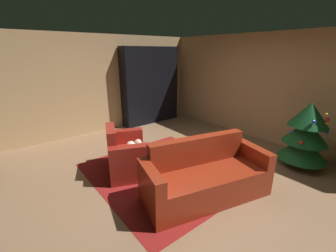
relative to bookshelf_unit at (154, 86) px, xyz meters
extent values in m
plane|color=#916B4B|center=(2.84, -1.39, -1.09)|extent=(7.33, 7.33, 0.00)
cube|color=tan|center=(2.84, 1.24, 0.17)|extent=(6.23, 0.06, 2.51)
cube|color=tan|center=(-0.25, -1.39, 0.17)|extent=(0.06, 5.32, 2.51)
cube|color=maroon|center=(2.66, -1.65, -1.08)|extent=(2.60, 2.40, 0.01)
cube|color=black|center=(0.13, -0.11, 0.02)|extent=(0.03, 1.81, 2.22)
cube|color=black|center=(-0.02, 0.78, 0.02)|extent=(0.34, 0.03, 2.22)
cube|color=black|center=(-0.02, -1.00, 0.02)|extent=(0.34, 0.03, 2.22)
cube|color=black|center=(-0.02, -0.11, -1.07)|extent=(0.32, 1.76, 0.03)
cube|color=black|center=(-0.02, -0.11, -0.71)|extent=(0.32, 1.76, 0.03)
cube|color=black|center=(-0.02, -0.11, -0.34)|extent=(0.32, 1.76, 0.02)
cube|color=black|center=(-0.02, -0.11, 0.02)|extent=(0.32, 1.76, 0.02)
cube|color=black|center=(-0.02, -0.11, 0.39)|extent=(0.32, 1.76, 0.02)
cube|color=black|center=(-0.02, -0.11, 0.75)|extent=(0.32, 1.76, 0.02)
cube|color=black|center=(-0.02, -0.11, 1.12)|extent=(0.32, 1.76, 0.03)
cube|color=black|center=(-0.15, -0.11, -0.40)|extent=(0.05, 0.93, 0.58)
cube|color=black|center=(-0.13, -0.11, -0.40)|extent=(0.03, 0.96, 0.61)
cube|color=#884E8F|center=(-0.09, 0.73, -0.92)|extent=(0.19, 0.03, 0.29)
cube|color=#442E28|center=(-0.07, 0.69, -0.91)|extent=(0.24, 0.04, 0.31)
cube|color=red|center=(-0.06, 0.65, -0.96)|extent=(0.25, 0.03, 0.20)
cube|color=#434030|center=(-0.07, 0.62, -0.93)|extent=(0.24, 0.04, 0.27)
cube|color=#2C4489|center=(-0.06, 0.57, -0.93)|extent=(0.25, 0.04, 0.25)
cube|color=red|center=(-0.08, 0.53, -0.93)|extent=(0.22, 0.03, 0.27)
cube|color=orange|center=(-0.11, 0.70, 0.18)|extent=(0.16, 0.05, 0.30)
cube|color=gold|center=(-0.06, 0.65, 0.16)|extent=(0.25, 0.04, 0.26)
cube|color=#552A29|center=(-0.09, 0.60, 0.14)|extent=(0.19, 0.04, 0.21)
cube|color=#135597|center=(-0.09, 0.56, 0.15)|extent=(0.20, 0.03, 0.24)
cube|color=#3A8D30|center=(-0.09, 0.53, 0.14)|extent=(0.20, 0.03, 0.22)
cube|color=orange|center=(-0.07, 0.70, 0.52)|extent=(0.23, 0.05, 0.24)
cube|color=#397A32|center=(-0.09, 0.65, 0.52)|extent=(0.19, 0.05, 0.23)
cube|color=#934597|center=(-0.07, 0.60, 0.49)|extent=(0.23, 0.03, 0.19)
cube|color=#8F4D91|center=(-0.09, 0.55, 0.52)|extent=(0.20, 0.05, 0.23)
cube|color=orange|center=(-0.09, 0.51, 0.50)|extent=(0.19, 0.03, 0.20)
cube|color=#4A2523|center=(-0.08, 0.47, 0.51)|extent=(0.22, 0.04, 0.21)
cube|color=#7F3E99|center=(-0.06, 0.43, 0.52)|extent=(0.24, 0.03, 0.25)
cube|color=#0C658B|center=(-0.08, 0.39, 0.51)|extent=(0.20, 0.04, 0.22)
cube|color=#AE9892|center=(-0.07, 0.35, 0.52)|extent=(0.24, 0.04, 0.25)
cube|color=#264F80|center=(-0.09, 0.72, 0.88)|extent=(0.20, 0.03, 0.24)
cube|color=gold|center=(-0.09, 0.68, 0.90)|extent=(0.20, 0.04, 0.27)
cube|color=teal|center=(-0.10, 0.63, 0.87)|extent=(0.17, 0.04, 0.21)
cube|color=gold|center=(-0.09, 0.58, 0.90)|extent=(0.20, 0.04, 0.27)
cube|color=gold|center=(-0.08, 0.54, 0.89)|extent=(0.22, 0.03, 0.26)
cube|color=#2D8A3C|center=(-0.10, 0.49, 0.88)|extent=(0.18, 0.03, 0.22)
cube|color=#2C893B|center=(-0.10, 0.45, 0.88)|extent=(0.18, 0.04, 0.22)
cube|color=purple|center=(-0.06, 0.40, 0.90)|extent=(0.25, 0.05, 0.27)
cube|color=maroon|center=(2.20, -2.15, -0.89)|extent=(0.84, 0.86, 0.40)
cube|color=maroon|center=(2.10, -2.39, -0.46)|extent=(0.64, 0.38, 0.47)
cube|color=maroon|center=(2.57, -2.30, -0.76)|extent=(0.42, 0.69, 0.65)
cube|color=maroon|center=(1.83, -1.99, -0.76)|extent=(0.42, 0.69, 0.65)
ellipsoid|color=beige|center=(2.25, -2.10, -0.60)|extent=(0.33, 0.27, 0.18)
sphere|color=beige|center=(2.29, -1.98, -0.54)|extent=(0.13, 0.13, 0.13)
cube|color=maroon|center=(3.61, -1.62, -0.87)|extent=(1.11, 1.72, 0.44)
cube|color=maroon|center=(3.34, -1.55, -0.43)|extent=(0.56, 1.57, 0.43)
cube|color=maroon|center=(3.39, -2.46, -0.75)|extent=(0.75, 0.33, 0.67)
cube|color=maroon|center=(3.83, -0.78, -0.75)|extent=(0.75, 0.33, 0.67)
cylinder|color=black|center=(2.93, -1.65, -0.87)|extent=(0.04, 0.04, 0.43)
cylinder|color=black|center=(2.65, -1.50, -0.87)|extent=(0.04, 0.04, 0.43)
cylinder|color=black|center=(2.67, -1.80, -0.87)|extent=(0.04, 0.04, 0.43)
cylinder|color=silver|center=(2.75, -1.64, -0.65)|extent=(0.65, 0.65, 0.02)
cube|color=#274591|center=(2.74, -1.66, -0.63)|extent=(0.16, 0.15, 0.03)
cube|color=gray|center=(2.75, -1.66, -0.60)|extent=(0.19, 0.17, 0.02)
cube|color=#467450|center=(2.74, -1.65, -0.58)|extent=(0.17, 0.17, 0.03)
cube|color=#347A4A|center=(2.74, -1.65, -0.56)|extent=(0.23, 0.13, 0.02)
cylinder|color=#522C0F|center=(2.76, -1.82, -0.56)|extent=(0.06, 0.06, 0.17)
cylinder|color=#522C0F|center=(2.76, -1.82, -0.44)|extent=(0.03, 0.03, 0.06)
cylinder|color=brown|center=(4.08, 0.54, -1.01)|extent=(0.08, 0.08, 0.15)
cone|color=#175527|center=(4.08, 0.54, -0.72)|extent=(0.85, 0.85, 0.44)
cone|color=#175527|center=(4.08, 0.54, -0.40)|extent=(0.76, 0.76, 0.44)
cone|color=#175527|center=(4.08, 0.54, -0.07)|extent=(0.67, 0.67, 0.44)
sphere|color=blue|center=(3.94, 0.26, -0.37)|extent=(0.05, 0.05, 0.05)
sphere|color=red|center=(4.13, 0.23, -0.51)|extent=(0.07, 0.07, 0.07)
sphere|color=blue|center=(4.38, 0.59, -0.34)|extent=(0.05, 0.05, 0.05)
sphere|color=yellow|center=(4.34, 0.48, 0.00)|extent=(0.06, 0.06, 0.06)
sphere|color=blue|center=(4.23, 0.31, -0.13)|extent=(0.07, 0.07, 0.07)
sphere|color=red|center=(4.34, 0.57, -0.11)|extent=(0.08, 0.08, 0.08)
sphere|color=yellow|center=(4.34, 0.59, -0.18)|extent=(0.06, 0.06, 0.06)
camera|label=1|loc=(5.48, -3.84, 1.01)|focal=23.79mm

